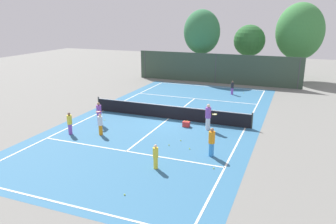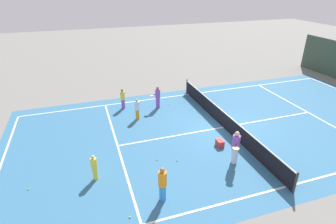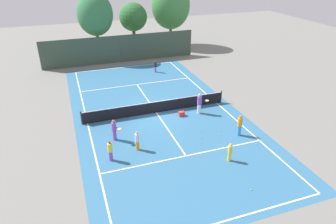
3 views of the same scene
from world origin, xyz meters
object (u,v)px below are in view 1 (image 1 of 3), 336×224
at_px(player_5, 156,156).
at_px(player_4, 99,113).
at_px(tennis_ball_6, 104,120).
at_px(tennis_ball_8, 169,145).
at_px(tennis_ball_3, 190,149).
at_px(tennis_ball_1, 215,132).
at_px(tennis_ball_4, 125,195).
at_px(tennis_ball_0, 214,168).
at_px(player_2, 212,142).
at_px(player_1, 70,123).
at_px(ball_crate, 186,124).
at_px(tennis_ball_7, 204,88).
at_px(player_6, 100,124).
at_px(player_0, 232,87).
at_px(tennis_ball_2, 181,140).
at_px(tennis_ball_5, 244,93).
at_px(player_3, 208,117).

bearing_deg(player_5, player_4, 142.82).
distance_m(tennis_ball_6, tennis_ball_8, 6.60).
bearing_deg(tennis_ball_6, tennis_ball_3, -20.91).
relative_size(tennis_ball_1, tennis_ball_4, 1.00).
distance_m(tennis_ball_0, tennis_ball_3, 2.66).
bearing_deg(tennis_ball_6, player_2, -20.57).
relative_size(player_1, ball_crate, 3.10).
bearing_deg(tennis_ball_7, ball_crate, -79.99).
xyz_separation_m(player_1, player_6, (1.86, 0.58, -0.02)).
xyz_separation_m(player_0, player_1, (-7.41, -14.50, 0.06)).
bearing_deg(tennis_ball_6, tennis_ball_8, -24.27).
distance_m(tennis_ball_2, tennis_ball_6, 6.66).
xyz_separation_m(player_6, tennis_ball_2, (5.02, 0.85, -0.67)).
bearing_deg(tennis_ball_8, tennis_ball_3, -3.29).
relative_size(player_4, tennis_ball_6, 23.81).
xyz_separation_m(player_6, tennis_ball_5, (6.52, 14.78, -0.67)).
bearing_deg(tennis_ball_5, player_3, -92.60).
height_order(player_1, ball_crate, player_1).
distance_m(tennis_ball_2, tennis_ball_8, 1.01).
height_order(player_2, tennis_ball_6, player_2).
xyz_separation_m(tennis_ball_5, tennis_ball_6, (-7.90, -12.14, 0.00)).
bearing_deg(player_4, tennis_ball_1, 10.53).
distance_m(player_0, player_5, 16.99).
height_order(player_0, player_4, player_4).
xyz_separation_m(tennis_ball_4, tennis_ball_7, (-2.52, 21.26, 0.00)).
height_order(player_1, player_2, player_2).
bearing_deg(tennis_ball_4, tennis_ball_6, 126.51).
distance_m(player_6, tennis_ball_7, 15.60).
bearing_deg(player_6, tennis_ball_7, 81.22).
bearing_deg(player_5, player_6, 148.97).
height_order(player_1, tennis_ball_2, player_1).
relative_size(player_2, tennis_ball_5, 24.10).
xyz_separation_m(player_4, tennis_ball_4, (6.08, -7.56, -0.78)).
bearing_deg(tennis_ball_4, player_2, 65.76).
height_order(player_5, tennis_ball_0, player_5).
distance_m(ball_crate, tennis_ball_8, 3.56).
bearing_deg(player_6, player_0, 68.28).
xyz_separation_m(player_2, tennis_ball_3, (-1.35, 0.46, -0.78)).
relative_size(tennis_ball_1, tennis_ball_2, 1.00).
bearing_deg(player_5, tennis_ball_7, 98.37).
bearing_deg(tennis_ball_7, tennis_ball_6, -106.43).
distance_m(tennis_ball_0, tennis_ball_7, 18.28).
height_order(tennis_ball_5, tennis_ball_8, same).
height_order(tennis_ball_0, tennis_ball_8, same).
relative_size(player_1, tennis_ball_5, 21.57).
relative_size(player_1, tennis_ball_0, 21.57).
bearing_deg(tennis_ball_5, player_2, -87.24).
xyz_separation_m(player_4, tennis_ball_1, (7.73, 1.44, -0.78)).
distance_m(player_1, player_6, 1.95).
bearing_deg(tennis_ball_1, tennis_ball_5, 90.15).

